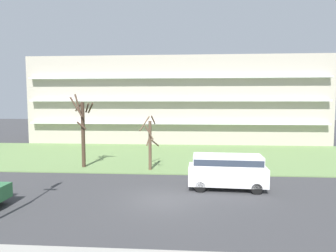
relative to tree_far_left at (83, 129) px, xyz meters
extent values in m
plane|color=#38383A|center=(7.84, -8.00, -3.53)|extent=(160.00, 160.00, 0.00)
cube|color=#66844C|center=(7.84, 6.00, -3.49)|extent=(80.00, 16.00, 0.08)
cube|color=#B2A899|center=(7.84, 20.68, 2.64)|extent=(42.22, 13.34, 12.34)
cube|color=silver|center=(7.84, 13.55, -0.45)|extent=(40.53, 0.90, 0.24)
cube|color=silver|center=(7.84, 13.55, 2.64)|extent=(40.53, 0.90, 0.24)
cube|color=silver|center=(7.84, 13.55, 5.72)|extent=(40.53, 0.90, 0.24)
cylinder|color=#423023|center=(0.01, 0.03, -0.57)|extent=(0.33, 0.33, 5.93)
cylinder|color=#423023|center=(0.02, -0.35, 0.35)|extent=(0.86, 0.18, 0.73)
cylinder|color=#423023|center=(-0.30, -0.60, 1.98)|extent=(1.44, 0.79, 1.78)
cylinder|color=#423023|center=(-0.37, 0.19, 2.02)|extent=(0.50, 0.91, 0.88)
cylinder|color=#423023|center=(-0.26, -0.31, 2.17)|extent=(0.88, 0.73, 1.91)
cylinder|color=#423023|center=(0.60, 0.44, 1.88)|extent=(0.98, 1.34, 0.99)
cylinder|color=#423023|center=(0.35, 0.27, 1.89)|extent=(0.66, 0.86, 0.88)
cylinder|color=brown|center=(6.16, -0.63, -1.37)|extent=(0.27, 0.27, 4.33)
cylinder|color=brown|center=(6.62, -0.87, -1.06)|extent=(0.63, 1.02, 0.73)
cylinder|color=brown|center=(5.64, -0.28, 0.54)|extent=(0.84, 1.18, 1.28)
cylinder|color=brown|center=(6.00, -0.50, -0.92)|extent=(0.42, 0.48, 0.91)
cylinder|color=brown|center=(6.46, -0.73, 0.91)|extent=(0.36, 0.71, 0.77)
cylinder|color=brown|center=(6.13, -0.98, -0.17)|extent=(0.81, 0.19, 1.23)
cube|color=white|center=(12.08, -5.50, -2.55)|extent=(5.30, 2.27, 1.25)
cube|color=white|center=(12.08, -5.50, -1.55)|extent=(4.69, 2.08, 0.75)
cube|color=#2D3847|center=(12.08, -5.50, -1.55)|extent=(4.60, 2.11, 0.41)
cylinder|color=black|center=(10.22, -6.29, -3.17)|extent=(0.73, 0.26, 0.72)
cylinder|color=black|center=(10.31, -4.51, -3.17)|extent=(0.73, 0.26, 0.72)
cylinder|color=black|center=(13.85, -6.48, -3.17)|extent=(0.73, 0.26, 0.72)
cylinder|color=black|center=(13.95, -4.70, -3.17)|extent=(0.73, 0.26, 0.72)
camera|label=1|loc=(9.30, -24.55, 2.41)|focal=30.05mm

